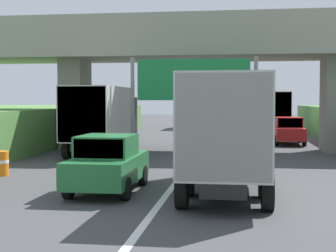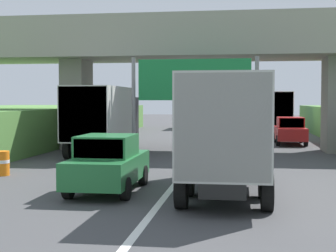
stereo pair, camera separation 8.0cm
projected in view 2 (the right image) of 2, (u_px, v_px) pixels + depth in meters
The scene contains 10 objects.
lane_centre_stripe at pixel (192, 163), 22.16m from camera, with size 0.20×86.72×0.01m, color white.
overpass_bridge at pixel (202, 52), 27.66m from camera, with size 40.00×4.80×7.27m.
overhead_highway_sign at pixel (194, 85), 23.07m from camera, with size 5.88×0.18×4.77m.
truck_orange at pixel (200, 109), 50.40m from camera, with size 2.44×7.30×3.44m.
truck_silver at pixel (227, 128), 14.78m from camera, with size 2.44×7.30×3.44m.
truck_black at pixel (103, 117), 25.59m from camera, with size 2.44×7.30×3.44m.
truck_blue at pixel (275, 111), 40.12m from camera, with size 2.44×7.30×3.44m.
car_green at pixel (108, 163), 15.13m from camera, with size 1.86×4.10×1.72m.
car_red at pixel (290, 131), 31.47m from camera, with size 1.86×4.10×1.72m.
construction_barrel_4 at pixel (2, 163), 18.40m from camera, with size 0.57×0.57×0.90m.
Camera 2 is at (2.12, 1.39, 2.75)m, focal length 53.62 mm.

